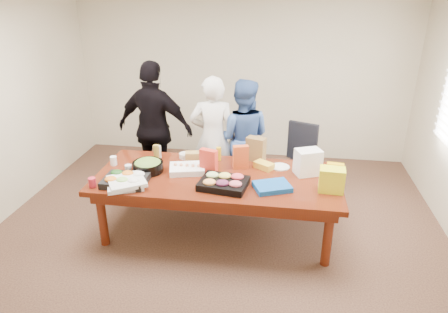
% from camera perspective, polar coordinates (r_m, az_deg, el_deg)
% --- Properties ---
extents(floor, '(5.50, 5.00, 0.02)m').
position_cam_1_polar(floor, '(5.02, -0.92, -10.60)').
color(floor, '#47301E').
rests_on(floor, ground).
extents(wall_back, '(5.50, 0.04, 2.70)m').
position_cam_1_polar(wall_back, '(6.79, 2.52, 11.10)').
color(wall_back, beige).
rests_on(wall_back, floor).
extents(wall_front, '(5.50, 0.04, 2.70)m').
position_cam_1_polar(wall_front, '(2.27, -12.01, -16.88)').
color(wall_front, beige).
rests_on(wall_front, floor).
extents(conference_table, '(2.80, 1.20, 0.75)m').
position_cam_1_polar(conference_table, '(4.81, -0.95, -6.80)').
color(conference_table, '#4C1C0F').
rests_on(conference_table, floor).
extents(office_chair, '(0.66, 0.66, 1.00)m').
position_cam_1_polar(office_chair, '(5.63, 10.91, -1.15)').
color(office_chair, black).
rests_on(office_chair, floor).
extents(person_center, '(0.67, 0.49, 1.71)m').
position_cam_1_polar(person_center, '(5.47, -1.58, 2.62)').
color(person_center, silver).
rests_on(person_center, floor).
extents(person_right, '(0.82, 0.65, 1.64)m').
position_cam_1_polar(person_right, '(5.59, 2.62, 2.71)').
color(person_right, '#385998').
rests_on(person_right, floor).
extents(person_left, '(1.16, 0.63, 1.87)m').
position_cam_1_polar(person_left, '(5.66, -9.75, 3.90)').
color(person_left, black).
rests_on(person_left, floor).
extents(veggie_tray, '(0.48, 0.38, 0.07)m').
position_cam_1_polar(veggie_tray, '(4.58, -13.82, -3.33)').
color(veggie_tray, black).
rests_on(veggie_tray, conference_table).
extents(fruit_tray, '(0.56, 0.47, 0.08)m').
position_cam_1_polar(fruit_tray, '(4.38, -0.05, -3.85)').
color(fruit_tray, black).
rests_on(fruit_tray, conference_table).
extents(sheet_cake, '(0.46, 0.39, 0.07)m').
position_cam_1_polar(sheet_cake, '(4.75, -5.26, -1.76)').
color(sheet_cake, white).
rests_on(sheet_cake, conference_table).
extents(salad_bowl, '(0.46, 0.46, 0.12)m').
position_cam_1_polar(salad_bowl, '(4.81, -10.74, -1.45)').
color(salad_bowl, black).
rests_on(salad_bowl, conference_table).
extents(chip_bag_blue, '(0.45, 0.40, 0.06)m').
position_cam_1_polar(chip_bag_blue, '(4.37, 6.85, -4.27)').
color(chip_bag_blue, '#104D9F').
rests_on(chip_bag_blue, conference_table).
extents(chip_bag_red, '(0.22, 0.14, 0.30)m').
position_cam_1_polar(chip_bag_red, '(4.64, -2.19, -0.73)').
color(chip_bag_red, red).
rests_on(chip_bag_red, conference_table).
extents(chip_bag_yellow, '(0.19, 0.09, 0.27)m').
position_cam_1_polar(chip_bag_yellow, '(4.52, 15.40, -2.52)').
color(chip_bag_yellow, '#DDA708').
rests_on(chip_bag_yellow, conference_table).
extents(chip_bag_orange, '(0.20, 0.13, 0.28)m').
position_cam_1_polar(chip_bag_orange, '(4.79, 2.39, -0.06)').
color(chip_bag_orange, '#C64A1D').
rests_on(chip_bag_orange, conference_table).
extents(mayo_jar, '(0.11, 0.11, 0.15)m').
position_cam_1_polar(mayo_jar, '(4.92, -2.34, -0.22)').
color(mayo_jar, white).
rests_on(mayo_jar, conference_table).
extents(mustard_bottle, '(0.07, 0.07, 0.17)m').
position_cam_1_polar(mustard_bottle, '(5.01, -0.75, 0.39)').
color(mustard_bottle, gold).
rests_on(mustard_bottle, conference_table).
extents(dressing_bottle, '(0.09, 0.09, 0.21)m').
position_cam_1_polar(dressing_bottle, '(5.05, -9.56, 0.48)').
color(dressing_bottle, olive).
rests_on(dressing_bottle, conference_table).
extents(ranch_bottle, '(0.06, 0.06, 0.16)m').
position_cam_1_polar(ranch_bottle, '(5.15, -9.20, 0.67)').
color(ranch_bottle, beige).
rests_on(ranch_bottle, conference_table).
extents(banana_bunch, '(0.26, 0.24, 0.08)m').
position_cam_1_polar(banana_bunch, '(4.83, 5.68, -1.27)').
color(banana_bunch, gold).
rests_on(banana_bunch, conference_table).
extents(bread_loaf, '(0.28, 0.17, 0.11)m').
position_cam_1_polar(bread_loaf, '(5.04, -4.00, 0.08)').
color(bread_loaf, olive).
rests_on(bread_loaf, conference_table).
extents(kraft_bag, '(0.26, 0.20, 0.30)m').
position_cam_1_polar(kraft_bag, '(5.00, 4.55, 1.06)').
color(kraft_bag, brown).
rests_on(kraft_bag, conference_table).
extents(red_cup, '(0.10, 0.10, 0.11)m').
position_cam_1_polar(red_cup, '(4.60, -18.20, -3.52)').
color(red_cup, '#B4212F').
rests_on(red_cup, conference_table).
extents(clear_cup_a, '(0.10, 0.10, 0.11)m').
position_cam_1_polar(clear_cup_a, '(4.80, -13.41, -1.78)').
color(clear_cup_a, silver).
rests_on(clear_cup_a, conference_table).
extents(clear_cup_b, '(0.08, 0.08, 0.11)m').
position_cam_1_polar(clear_cup_b, '(5.07, -15.40, -0.59)').
color(clear_cup_b, white).
rests_on(clear_cup_b, conference_table).
extents(pizza_box_lower, '(0.50, 0.50, 0.04)m').
position_cam_1_polar(pizza_box_lower, '(4.54, -13.82, -3.78)').
color(pizza_box_lower, white).
rests_on(pizza_box_lower, conference_table).
extents(pizza_box_upper, '(0.52, 0.52, 0.04)m').
position_cam_1_polar(pizza_box_upper, '(4.50, -13.65, -3.45)').
color(pizza_box_upper, silver).
rests_on(pizza_box_upper, pizza_box_lower).
extents(plate_a, '(0.35, 0.35, 0.02)m').
position_cam_1_polar(plate_a, '(4.92, 12.79, -1.68)').
color(plate_a, silver).
rests_on(plate_a, conference_table).
extents(plate_b, '(0.23, 0.23, 0.01)m').
position_cam_1_polar(plate_b, '(4.89, 7.98, -1.46)').
color(plate_b, white).
rests_on(plate_b, conference_table).
extents(dip_bowl_a, '(0.16, 0.16, 0.05)m').
position_cam_1_polar(dip_bowl_a, '(4.88, 5.17, -1.12)').
color(dip_bowl_a, beige).
rests_on(dip_bowl_a, conference_table).
extents(dip_bowl_b, '(0.17, 0.17, 0.06)m').
position_cam_1_polar(dip_bowl_b, '(5.13, -5.53, 0.15)').
color(dip_bowl_b, silver).
rests_on(dip_bowl_b, conference_table).
extents(grocery_bag_white, '(0.34, 0.29, 0.30)m').
position_cam_1_polar(grocery_bag_white, '(4.72, 11.82, -0.78)').
color(grocery_bag_white, white).
rests_on(grocery_bag_white, conference_table).
extents(grocery_bag_yellow, '(0.27, 0.20, 0.26)m').
position_cam_1_polar(grocery_bag_yellow, '(4.41, 15.04, -3.22)').
color(grocery_bag_yellow, yellow).
rests_on(grocery_bag_yellow, conference_table).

